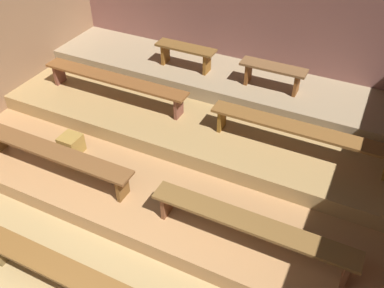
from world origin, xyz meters
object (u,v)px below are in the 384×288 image
bench_floor_center (72,277)px  bench_middle_right (301,132)px  bench_lower_right (251,226)px  wooden_crate_lower (71,144)px  bench_lower_left (54,154)px  bench_middle_left (114,81)px  bench_upper_right (273,72)px  bench_upper_left (186,52)px

bench_floor_center → bench_middle_right: size_ratio=0.91×
bench_lower_right → wooden_crate_lower: bearing=171.5°
bench_lower_left → bench_middle_right: bearing=29.3°
bench_lower_right → bench_middle_left: (-2.86, 1.61, 0.24)m
bench_middle_left → bench_upper_right: bench_upper_right is taller
bench_middle_right → bench_lower_left: bearing=-150.7°
bench_lower_left → bench_upper_right: (2.13, 2.63, 0.44)m
bench_upper_left → bench_upper_right: bearing=0.0°
bench_floor_center → bench_lower_left: size_ratio=0.96×
wooden_crate_lower → bench_middle_left: bearing=90.3°
bench_lower_right → bench_lower_left: bearing=180.0°
bench_floor_center → bench_lower_right: 1.98m
bench_upper_right → wooden_crate_lower: bearing=-135.2°
bench_lower_right → bench_middle_right: bearing=86.4°
bench_upper_left → bench_upper_right: size_ratio=1.00×
bench_lower_right → bench_upper_left: 3.41m
bench_lower_right → wooden_crate_lower: bench_lower_right is taller
bench_lower_right → bench_upper_right: (-0.64, 2.63, 0.44)m
bench_lower_right → bench_upper_right: bench_upper_right is taller
bench_floor_center → bench_lower_right: size_ratio=0.96×
bench_middle_left → wooden_crate_lower: (0.01, -1.18, -0.41)m
bench_lower_left → bench_lower_right: 2.76m
wooden_crate_lower → bench_floor_center: bearing=-51.3°
bench_middle_right → bench_floor_center: bearing=-119.1°
bench_floor_center → bench_upper_left: bench_upper_left is taller
bench_lower_left → bench_lower_right: size_ratio=1.00×
bench_middle_right → wooden_crate_lower: 3.21m
bench_middle_right → wooden_crate_lower: bearing=-158.3°
bench_lower_left → bench_middle_right: 3.29m
bench_lower_right → wooden_crate_lower: (-2.86, 0.43, -0.18)m
bench_middle_left → bench_upper_left: bench_upper_left is taller
bench_upper_left → bench_floor_center: bearing=-80.8°
bench_floor_center → bench_middle_right: 3.32m
bench_middle_left → bench_middle_right: (2.97, 0.00, 0.00)m
bench_floor_center → bench_lower_left: 1.81m
bench_upper_left → wooden_crate_lower: bench_upper_left is taller
bench_floor_center → bench_middle_left: size_ratio=0.91×
bench_floor_center → wooden_crate_lower: (-1.36, 1.70, 0.06)m
bench_lower_right → bench_middle_left: size_ratio=0.94×
bench_lower_left → bench_floor_center: bearing=-45.1°
bench_middle_left → bench_middle_right: 2.97m
bench_middle_left → bench_upper_left: size_ratio=2.46×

